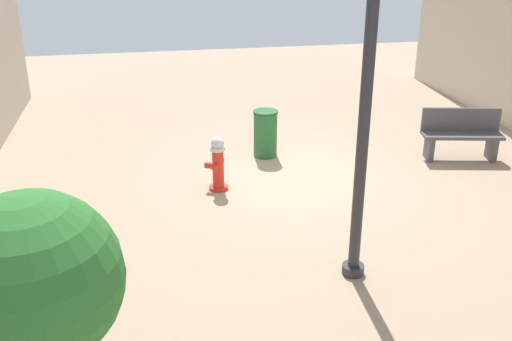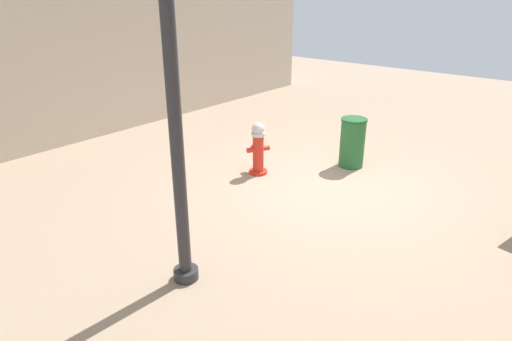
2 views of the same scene
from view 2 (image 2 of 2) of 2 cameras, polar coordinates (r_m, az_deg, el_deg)
The scene contains 4 objects.
ground_plane at distance 7.39m, azimuth 9.48°, elevation -2.25°, with size 23.40×23.40×0.00m, color tan.
fire_hydrant at distance 7.71m, azimuth 0.27°, elevation 2.88°, with size 0.39×0.41×0.92m.
street_lamp at distance 4.28m, azimuth -11.11°, elevation 16.78°, with size 0.36×0.36×4.33m.
trash_bin at distance 8.22m, azimuth 12.23°, elevation 3.52°, with size 0.46×0.46×0.90m.
Camera 2 is at (-3.30, 5.86, 3.06)m, focal length 31.25 mm.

